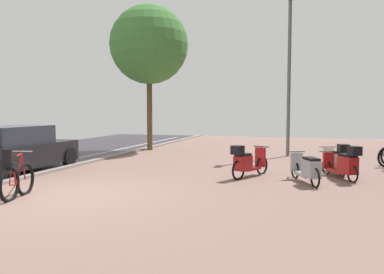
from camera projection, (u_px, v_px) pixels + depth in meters
The scene contains 9 objects.
ground at pixel (127, 201), 8.00m from camera, with size 21.00×40.00×0.13m.
bicycle_foreground at pixel (15, 180), 8.13m from camera, with size 0.58×1.38×1.12m.
scooter_near at pixel (337, 160), 11.22m from camera, with size 0.78×1.74×0.95m.
scooter_mid at pixel (247, 162), 10.62m from camera, with size 0.95×1.60×0.96m.
scooter_far at pixel (344, 164), 10.31m from camera, with size 1.02×1.58×0.98m.
scooter_extra at pixel (307, 169), 9.74m from camera, with size 0.89×1.68×0.78m.
parked_car_near at pixel (13, 151), 11.52m from camera, with size 1.89×4.18×1.41m.
lamp_post at pixel (289, 68), 15.36m from camera, with size 0.20×0.52×6.53m.
street_tree at pixel (149, 45), 17.75m from camera, with size 3.67×3.67×6.79m.
Camera 1 is at (4.99, -7.17, 1.88)m, focal length 35.51 mm.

